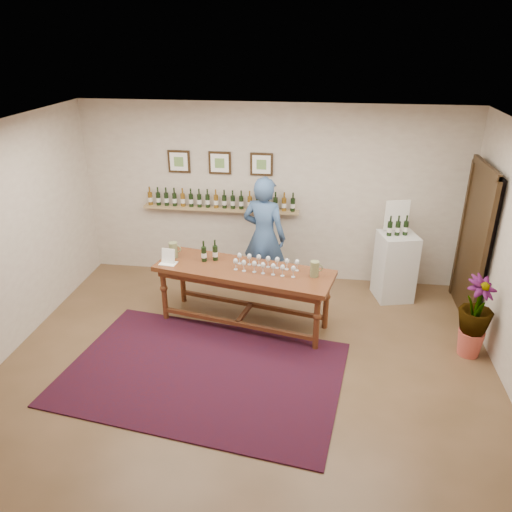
# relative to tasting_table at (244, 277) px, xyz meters

# --- Properties ---
(ground) EXTENTS (6.00, 6.00, 0.00)m
(ground) POSITION_rel_tasting_table_xyz_m (0.18, -0.93, -0.72)
(ground) COLOR brown
(ground) RESTS_ON ground
(room_shell) EXTENTS (6.00, 6.00, 6.00)m
(room_shell) POSITION_rel_tasting_table_xyz_m (2.30, 0.93, 0.40)
(room_shell) COLOR beige
(room_shell) RESTS_ON ground
(rug) EXTENTS (3.51, 2.59, 0.02)m
(rug) POSITION_rel_tasting_table_xyz_m (-0.30, -1.19, -0.71)
(rug) COLOR #490D0F
(rug) RESTS_ON ground
(tasting_table) EXTENTS (2.49, 1.24, 0.85)m
(tasting_table) POSITION_rel_tasting_table_xyz_m (0.00, 0.00, 0.00)
(tasting_table) COLOR #4F2113
(tasting_table) RESTS_ON ground
(table_glasses) EXTENTS (1.23, 0.44, 0.17)m
(table_glasses) POSITION_rel_tasting_table_xyz_m (0.30, -0.00, 0.21)
(table_glasses) COLOR silver
(table_glasses) RESTS_ON tasting_table
(table_bottles) EXTENTS (0.33, 0.23, 0.32)m
(table_bottles) POSITION_rel_tasting_table_xyz_m (-0.50, 0.19, 0.29)
(table_bottles) COLOR black
(table_bottles) RESTS_ON tasting_table
(pitcher_left) EXTENTS (0.18, 0.18, 0.22)m
(pitcher_left) POSITION_rel_tasting_table_xyz_m (-1.03, 0.23, 0.24)
(pitcher_left) COLOR olive
(pitcher_left) RESTS_ON tasting_table
(pitcher_right) EXTENTS (0.16, 0.16, 0.21)m
(pitcher_right) POSITION_rel_tasting_table_xyz_m (0.94, -0.10, 0.23)
(pitcher_right) COLOR olive
(pitcher_right) RESTS_ON tasting_table
(menu_card) EXTENTS (0.24, 0.19, 0.20)m
(menu_card) POSITION_rel_tasting_table_xyz_m (-1.04, 0.04, 0.23)
(menu_card) COLOR white
(menu_card) RESTS_ON tasting_table
(display_pedestal) EXTENTS (0.63, 0.63, 1.03)m
(display_pedestal) POSITION_rel_tasting_table_xyz_m (2.12, 1.07, -0.20)
(display_pedestal) COLOR silver
(display_pedestal) RESTS_ON ground
(pedestal_bottles) EXTENTS (0.34, 0.16, 0.33)m
(pedestal_bottles) POSITION_rel_tasting_table_xyz_m (2.09, 1.04, 0.47)
(pedestal_bottles) COLOR black
(pedestal_bottles) RESTS_ON display_pedestal
(info_sign) EXTENTS (0.36, 0.11, 0.50)m
(info_sign) POSITION_rel_tasting_table_xyz_m (2.08, 1.21, 0.56)
(info_sign) COLOR white
(info_sign) RESTS_ON display_pedestal
(potted_plant) EXTENTS (0.68, 0.68, 0.92)m
(potted_plant) POSITION_rel_tasting_table_xyz_m (2.92, -0.33, -0.18)
(potted_plant) COLOR #BF4E3F
(potted_plant) RESTS_ON ground
(person) EXTENTS (0.77, 0.61, 1.85)m
(person) POSITION_rel_tasting_table_xyz_m (0.15, 0.96, 0.21)
(person) COLOR #365481
(person) RESTS_ON ground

